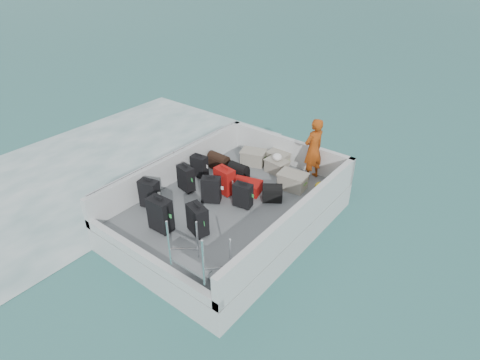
# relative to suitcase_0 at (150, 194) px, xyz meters

# --- Properties ---
(ground) EXTENTS (160.00, 160.00, 0.00)m
(ground) POSITION_rel_suitcase_0_xyz_m (1.31, 1.17, -0.95)
(ground) COLOR #154C4A
(ground) RESTS_ON ground
(wake_foam) EXTENTS (10.00, 10.00, 0.00)m
(wake_foam) POSITION_rel_suitcase_0_xyz_m (-3.49, 1.17, -0.95)
(wake_foam) COLOR white
(wake_foam) RESTS_ON ground
(ferry_hull) EXTENTS (3.60, 5.00, 0.60)m
(ferry_hull) POSITION_rel_suitcase_0_xyz_m (1.31, 1.17, -0.65)
(ferry_hull) COLOR silver
(ferry_hull) RESTS_ON ground
(deck) EXTENTS (3.30, 4.70, 0.02)m
(deck) POSITION_rel_suitcase_0_xyz_m (1.31, 1.17, -0.34)
(deck) COLOR slate
(deck) RESTS_ON ferry_hull
(deck_fittings) EXTENTS (3.60, 5.00, 0.90)m
(deck_fittings) POSITION_rel_suitcase_0_xyz_m (1.66, 0.85, 0.04)
(deck_fittings) COLOR silver
(deck_fittings) RESTS_ON deck
(suitcase_0) EXTENTS (0.47, 0.34, 0.67)m
(suitcase_0) POSITION_rel_suitcase_0_xyz_m (0.00, 0.00, 0.00)
(suitcase_0) COLOR black
(suitcase_0) RESTS_ON deck
(suitcase_1) EXTENTS (0.45, 0.31, 0.62)m
(suitcase_1) POSITION_rel_suitcase_0_xyz_m (0.13, 0.99, -0.02)
(suitcase_1) COLOR black
(suitcase_1) RESTS_ON deck
(suitcase_2) EXTENTS (0.42, 0.28, 0.57)m
(suitcase_2) POSITION_rel_suitcase_0_xyz_m (-0.04, 1.64, -0.05)
(suitcase_2) COLOR black
(suitcase_2) RESTS_ON deck
(suitcase_3) EXTENTS (0.50, 0.30, 0.74)m
(suitcase_3) POSITION_rel_suitcase_0_xyz_m (0.80, -0.41, 0.04)
(suitcase_3) COLOR black
(suitcase_3) RESTS_ON deck
(suitcase_4) EXTENTS (0.49, 0.43, 0.62)m
(suitcase_4) POSITION_rel_suitcase_0_xyz_m (0.93, 0.98, -0.02)
(suitcase_4) COLOR black
(suitcase_4) RESTS_ON deck
(suitcase_5) EXTENTS (0.49, 0.33, 0.64)m
(suitcase_5) POSITION_rel_suitcase_0_xyz_m (0.92, 1.45, -0.01)
(suitcase_5) COLOR maroon
(suitcase_5) RESTS_ON deck
(suitcase_6) EXTENTS (0.52, 0.40, 0.64)m
(suitcase_6) POSITION_rel_suitcase_0_xyz_m (1.45, -0.03, -0.01)
(suitcase_6) COLOR black
(suitcase_6) RESTS_ON deck
(suitcase_7) EXTENTS (0.44, 0.30, 0.57)m
(suitcase_7) POSITION_rel_suitcase_0_xyz_m (1.60, 1.26, -0.05)
(suitcase_7) COLOR black
(suitcase_7) RESTS_ON deck
(suitcase_8) EXTENTS (0.77, 0.61, 0.27)m
(suitcase_8) POSITION_rel_suitcase_0_xyz_m (1.29, 1.80, -0.20)
(suitcase_8) COLOR maroon
(suitcase_8) RESTS_ON deck
(duffel_0) EXTENTS (0.57, 0.32, 0.32)m
(duffel_0) POSITION_rel_suitcase_0_xyz_m (0.05, 2.25, -0.17)
(duffel_0) COLOR black
(duffel_0) RESTS_ON deck
(duffel_1) EXTENTS (0.50, 0.30, 0.32)m
(duffel_1) POSITION_rel_suitcase_0_xyz_m (0.78, 2.15, -0.17)
(duffel_1) COLOR black
(duffel_1) RESTS_ON deck
(duffel_2) EXTENTS (0.53, 0.50, 0.32)m
(duffel_2) POSITION_rel_suitcase_0_xyz_m (1.97, 1.88, -0.17)
(duffel_2) COLOR black
(duffel_2) RESTS_ON deck
(crate_0) EXTENTS (0.69, 0.58, 0.36)m
(crate_0) POSITION_rel_suitcase_0_xyz_m (0.62, 2.98, -0.15)
(crate_0) COLOR gray
(crate_0) RESTS_ON deck
(crate_1) EXTENTS (0.55, 0.39, 0.32)m
(crate_1) POSITION_rel_suitcase_0_xyz_m (1.16, 3.37, -0.17)
(crate_1) COLOR gray
(crate_1) RESTS_ON deck
(crate_2) EXTENTS (0.56, 0.41, 0.32)m
(crate_2) POSITION_rel_suitcase_0_xyz_m (1.35, 3.00, -0.17)
(crate_2) COLOR gray
(crate_2) RESTS_ON deck
(crate_3) EXTENTS (0.66, 0.50, 0.37)m
(crate_3) POSITION_rel_suitcase_0_xyz_m (2.07, 2.59, -0.15)
(crate_3) COLOR gray
(crate_3) RESTS_ON deck
(yellow_bag) EXTENTS (0.28, 0.26, 0.22)m
(yellow_bag) POSITION_rel_suitcase_0_xyz_m (2.65, 2.91, -0.22)
(yellow_bag) COLOR yellow
(yellow_bag) RESTS_ON deck
(white_bag) EXTENTS (0.24, 0.24, 0.18)m
(white_bag) POSITION_rel_suitcase_0_xyz_m (1.35, 3.00, 0.08)
(white_bag) COLOR white
(white_bag) RESTS_ON crate_2
(passenger) EXTENTS (0.53, 0.66, 1.57)m
(passenger) POSITION_rel_suitcase_0_xyz_m (2.17, 3.29, 0.45)
(passenger) COLOR #D65414
(passenger) RESTS_ON deck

